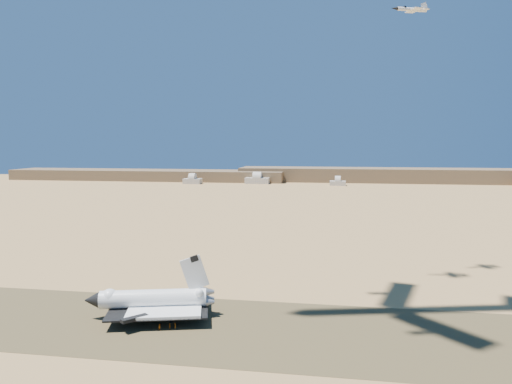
% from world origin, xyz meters
% --- Properties ---
extents(ground, '(1200.00, 1200.00, 0.00)m').
position_xyz_m(ground, '(0.00, 0.00, 0.00)').
color(ground, '#B0804E').
rests_on(ground, ground).
extents(runway, '(600.00, 50.00, 0.06)m').
position_xyz_m(runway, '(0.00, 0.00, 0.03)').
color(runway, '#4E4127').
rests_on(runway, ground).
extents(ridgeline, '(960.00, 90.00, 18.00)m').
position_xyz_m(ridgeline, '(65.32, 527.31, 7.63)').
color(ridgeline, brown).
rests_on(ridgeline, ground).
extents(hangars, '(200.50, 29.50, 30.00)m').
position_xyz_m(hangars, '(-64.00, 478.43, 4.83)').
color(hangars, '#B7AFA2').
rests_on(hangars, ground).
extents(shuttle, '(38.35, 29.68, 18.77)m').
position_xyz_m(shuttle, '(-12.67, 4.94, 5.05)').
color(shuttle, white).
rests_on(shuttle, runway).
extents(crew_a, '(0.51, 0.69, 1.76)m').
position_xyz_m(crew_a, '(-2.89, -3.21, 0.94)').
color(crew_a, '#B9540A').
rests_on(crew_a, runway).
extents(crew_b, '(0.54, 0.92, 1.88)m').
position_xyz_m(crew_b, '(-6.81, -4.73, 1.00)').
color(crew_b, '#B9540A').
rests_on(crew_b, runway).
extents(crew_c, '(1.06, 1.13, 1.76)m').
position_xyz_m(crew_c, '(-4.25, -3.80, 0.94)').
color(crew_c, '#B9540A').
rests_on(crew_c, runway).
extents(chase_jet_f, '(14.81, 8.79, 3.82)m').
position_xyz_m(chase_jet_f, '(67.61, 70.90, 102.55)').
color(chase_jet_f, silver).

